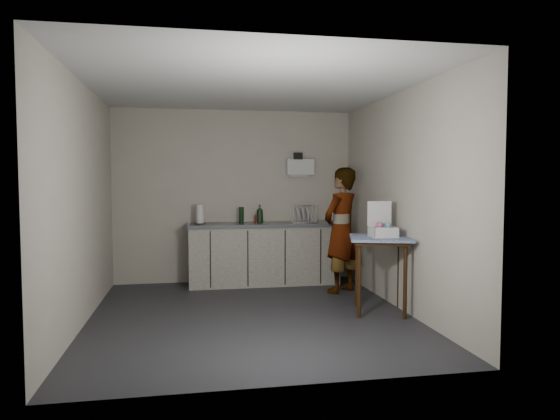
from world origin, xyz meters
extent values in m
plane|color=#26262A|center=(0.00, 0.00, 0.00)|extent=(4.00, 4.00, 0.00)
cube|color=beige|center=(0.00, 1.99, 1.30)|extent=(3.60, 0.02, 2.60)
cube|color=beige|center=(1.79, 0.00, 1.30)|extent=(0.02, 4.00, 2.60)
cube|color=beige|center=(-1.79, 0.00, 1.30)|extent=(0.02, 4.00, 2.60)
cube|color=silver|center=(0.00, 0.00, 2.60)|extent=(3.60, 4.00, 0.01)
cube|color=black|center=(0.40, 1.70, 0.04)|extent=(2.20, 0.52, 0.08)
cube|color=beige|center=(0.40, 1.70, 0.43)|extent=(2.20, 0.58, 0.86)
cube|color=#4E5158|center=(0.40, 1.70, 0.89)|extent=(2.24, 0.62, 0.05)
cube|color=black|center=(-0.40, 1.41, 0.43)|extent=(0.02, 0.01, 0.80)
cube|color=black|center=(0.13, 1.41, 0.43)|extent=(0.02, 0.01, 0.80)
cube|color=black|center=(0.67, 1.41, 0.43)|extent=(0.01, 0.01, 0.80)
cube|color=black|center=(1.20, 1.41, 0.43)|extent=(0.02, 0.01, 0.80)
cube|color=white|center=(1.00, 1.92, 1.75)|extent=(0.42, 0.16, 0.24)
cube|color=white|center=(1.00, 1.97, 1.61)|extent=(0.30, 0.06, 0.04)
cube|color=black|center=(0.95, 1.83, 1.91)|extent=(0.14, 0.02, 0.10)
cylinder|color=#31190B|center=(1.19, -0.31, 0.41)|extent=(0.04, 0.04, 0.82)
cylinder|color=#31190B|center=(1.67, -0.46, 0.41)|extent=(0.04, 0.04, 0.82)
cylinder|color=#31190B|center=(1.33, 0.17, 0.41)|extent=(0.04, 0.04, 0.82)
cylinder|color=#31190B|center=(1.81, 0.03, 0.41)|extent=(0.04, 0.04, 0.82)
cube|color=#31190B|center=(1.50, -0.14, 0.84)|extent=(0.75, 0.75, 0.04)
cube|color=navy|center=(1.50, -0.14, 0.87)|extent=(0.85, 0.85, 0.03)
imported|color=#B2A593|center=(1.37, 0.98, 0.86)|extent=(0.75, 0.71, 1.72)
imported|color=black|center=(0.34, 1.70, 1.05)|extent=(0.12, 0.12, 0.27)
cylinder|color=#B82A12|center=(0.30, 1.74, 0.97)|extent=(0.06, 0.06, 0.11)
cylinder|color=black|center=(0.07, 1.67, 1.03)|extent=(0.07, 0.07, 0.24)
cylinder|color=black|center=(-0.53, 1.67, 0.92)|extent=(0.16, 0.16, 0.02)
cylinder|color=white|center=(-0.53, 1.67, 1.06)|extent=(0.11, 0.11, 0.27)
cube|color=silver|center=(1.00, 1.69, 0.92)|extent=(0.38, 0.28, 0.02)
cylinder|color=silver|center=(0.83, 1.56, 1.05)|extent=(0.01, 0.01, 0.24)
cylinder|color=silver|center=(1.17, 1.56, 1.05)|extent=(0.01, 0.01, 0.24)
cylinder|color=silver|center=(0.83, 1.81, 1.05)|extent=(0.01, 0.01, 0.24)
cylinder|color=silver|center=(1.17, 1.81, 1.05)|extent=(0.01, 0.01, 0.24)
cylinder|color=white|center=(0.90, 1.69, 1.03)|extent=(0.05, 0.21, 0.21)
cylinder|color=white|center=(0.98, 1.69, 1.03)|extent=(0.05, 0.21, 0.21)
cylinder|color=white|center=(1.05, 1.69, 1.03)|extent=(0.05, 0.21, 0.21)
cube|color=white|center=(1.53, -0.16, 0.90)|extent=(0.31, 0.31, 0.01)
cube|color=white|center=(1.52, -0.30, 0.95)|extent=(0.29, 0.03, 0.11)
cube|color=white|center=(1.54, -0.02, 0.95)|extent=(0.29, 0.03, 0.11)
cube|color=white|center=(1.39, -0.15, 0.95)|extent=(0.03, 0.29, 0.11)
cube|color=white|center=(1.67, -0.17, 0.95)|extent=(0.03, 0.29, 0.11)
cube|color=white|center=(1.54, -0.01, 1.15)|extent=(0.29, 0.03, 0.29)
cylinder|color=silver|center=(1.53, -0.16, 0.95)|extent=(0.19, 0.19, 0.11)
sphere|color=#E855A1|center=(1.48, -0.19, 1.03)|extent=(0.07, 0.07, 0.07)
sphere|color=#53B1E3|center=(1.57, -0.20, 1.03)|extent=(0.07, 0.07, 0.07)
sphere|color=#60EB7A|center=(1.53, -0.11, 1.03)|extent=(0.07, 0.07, 0.07)
sphere|color=#E855A1|center=(1.49, -0.11, 1.03)|extent=(0.07, 0.07, 0.07)
camera|label=1|loc=(-0.67, -5.60, 1.55)|focal=32.00mm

